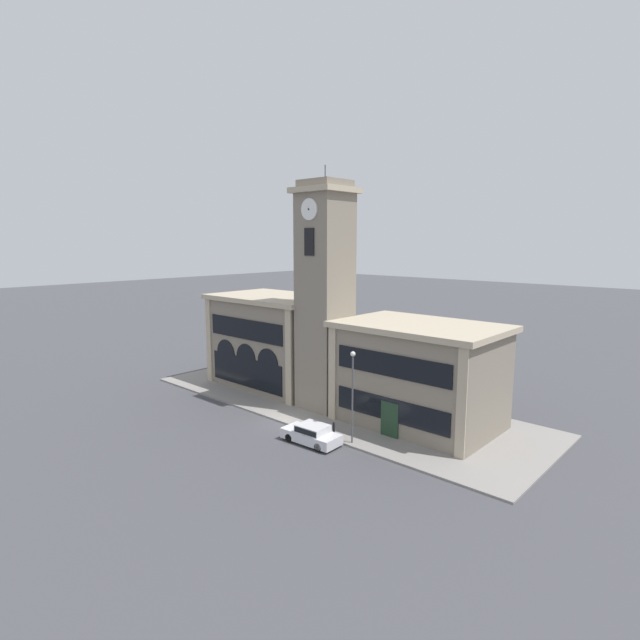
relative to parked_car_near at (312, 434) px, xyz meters
The scene contains 8 objects.
ground_plane 4.71m from the parked_car_near, 163.89° to the left, with size 300.00×300.00×0.00m, color #424247.
sidewalk_kerb 9.00m from the parked_car_near, 119.86° to the left, with size 37.09×12.98×0.15m.
clock_tower 11.91m from the parked_car_near, 124.88° to the left, with size 4.42×4.42×20.51m.
town_hall_left_wing 15.79m from the parked_car_near, 146.82° to the left, with size 13.08×8.42×9.11m.
town_hall_right_wing 9.74m from the parked_car_near, 66.63° to the left, with size 12.57×8.42×8.13m.
parked_car_near is the anchor object (origin of this frame).
street_lamp 4.71m from the parked_car_near, 37.86° to the left, with size 0.36×0.36×6.67m.
bollard 1.93m from the parked_car_near, 75.34° to the left, with size 0.18×0.18×1.06m.
Camera 1 is at (27.87, -26.07, 14.38)m, focal length 28.00 mm.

